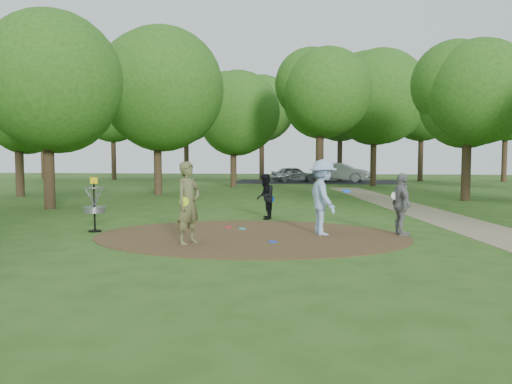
# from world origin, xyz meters

# --- Properties ---
(ground) EXTENTS (100.00, 100.00, 0.00)m
(ground) POSITION_xyz_m (0.00, 0.00, 0.00)
(ground) COLOR #2D5119
(ground) RESTS_ON ground
(dirt_clearing) EXTENTS (8.40, 8.40, 0.02)m
(dirt_clearing) POSITION_xyz_m (0.00, 0.00, 0.01)
(dirt_clearing) COLOR #47301C
(dirt_clearing) RESTS_ON ground
(footpath) EXTENTS (7.55, 39.89, 0.01)m
(footpath) POSITION_xyz_m (6.50, 2.00, 0.01)
(footpath) COLOR #8C7A5B
(footpath) RESTS_ON ground
(parking_lot) EXTENTS (14.00, 8.00, 0.01)m
(parking_lot) POSITION_xyz_m (2.00, 30.00, 0.00)
(parking_lot) COLOR black
(parking_lot) RESTS_ON ground
(player_observer_with_disc) EXTENTS (0.76, 0.87, 2.00)m
(player_observer_with_disc) POSITION_xyz_m (-1.34, -1.41, 1.00)
(player_observer_with_disc) COLOR brown
(player_observer_with_disc) RESTS_ON ground
(player_throwing_with_disc) EXTENTS (1.32, 1.50, 2.05)m
(player_throwing_with_disc) POSITION_xyz_m (1.91, 0.42, 1.02)
(player_throwing_with_disc) COLOR #97B8E1
(player_throwing_with_disc) RESTS_ON ground
(player_walking_with_disc) EXTENTS (0.62, 0.76, 1.55)m
(player_walking_with_disc) POSITION_xyz_m (0.03, 3.66, 0.77)
(player_walking_with_disc) COLOR black
(player_walking_with_disc) RESTS_ON ground
(player_waiting_with_disc) EXTENTS (0.64, 1.06, 1.68)m
(player_waiting_with_disc) POSITION_xyz_m (4.00, 0.51, 0.84)
(player_waiting_with_disc) COLOR gray
(player_waiting_with_disc) RESTS_ON ground
(disc_ground_cyan) EXTENTS (0.22, 0.22, 0.02)m
(disc_ground_cyan) POSITION_xyz_m (-0.39, 1.16, 0.03)
(disc_ground_cyan) COLOR #18B2C4
(disc_ground_cyan) RESTS_ON dirt_clearing
(disc_ground_blue) EXTENTS (0.22, 0.22, 0.02)m
(disc_ground_blue) POSITION_xyz_m (0.66, -0.99, 0.03)
(disc_ground_blue) COLOR blue
(disc_ground_blue) RESTS_ON dirt_clearing
(disc_ground_red) EXTENTS (0.22, 0.22, 0.02)m
(disc_ground_red) POSITION_xyz_m (-0.85, 1.45, 0.03)
(disc_ground_red) COLOR red
(disc_ground_red) RESTS_ON dirt_clearing
(car_left) EXTENTS (4.14, 2.79, 1.31)m
(car_left) POSITION_xyz_m (0.00, 29.60, 0.65)
(car_left) COLOR #9A9DA1
(car_left) RESTS_ON ground
(car_right) EXTENTS (5.15, 2.99, 1.60)m
(car_right) POSITION_xyz_m (4.04, 30.32, 0.80)
(car_right) COLOR #9B9BA2
(car_right) RESTS_ON ground
(disc_golf_basket) EXTENTS (0.63, 0.63, 1.54)m
(disc_golf_basket) POSITION_xyz_m (-4.50, 0.30, 0.87)
(disc_golf_basket) COLOR black
(disc_golf_basket) RESTS_ON ground
(tree_ring) EXTENTS (36.75, 46.08, 9.65)m
(tree_ring) POSITION_xyz_m (0.99, 9.96, 5.28)
(tree_ring) COLOR #332316
(tree_ring) RESTS_ON ground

